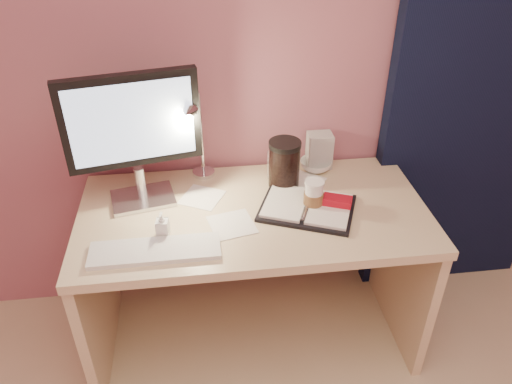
{
  "coord_description": "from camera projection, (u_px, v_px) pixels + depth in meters",
  "views": [
    {
      "loc": [
        -0.19,
        -0.23,
        1.9
      ],
      "look_at": [
        0.0,
        1.33,
        0.85
      ],
      "focal_mm": 35.0,
      "sensor_mm": 36.0,
      "label": 1
    }
  ],
  "objects": [
    {
      "name": "dark_jar",
      "position": [
        284.0,
        166.0,
        2.11
      ],
      "size": [
        0.13,
        0.13,
        0.19
      ],
      "primitive_type": "cylinder",
      "color": "black",
      "rests_on": "desk"
    },
    {
      "name": "keyboard",
      "position": [
        155.0,
        251.0,
        1.78
      ],
      "size": [
        0.47,
        0.14,
        0.02
      ],
      "primitive_type": "cube",
      "rotation": [
        0.0,
        0.0,
        0.0
      ],
      "color": "white",
      "rests_on": "desk"
    },
    {
      "name": "coffee_cup",
      "position": [
        314.0,
        196.0,
        1.98
      ],
      "size": [
        0.08,
        0.08,
        0.13
      ],
      "color": "silver",
      "rests_on": "desk"
    },
    {
      "name": "lotion_bottle",
      "position": [
        162.0,
        224.0,
        1.84
      ],
      "size": [
        0.05,
        0.05,
        0.1
      ],
      "primitive_type": "imported",
      "rotation": [
        0.0,
        0.0,
        -0.14
      ],
      "color": "silver",
      "rests_on": "desk"
    },
    {
      "name": "paper_b",
      "position": [
        302.0,
        182.0,
        2.17
      ],
      "size": [
        0.23,
        0.23,
        0.0
      ],
      "primitive_type": "cube",
      "rotation": [
        0.0,
        0.0,
        -0.66
      ],
      "color": "silver",
      "rests_on": "desk"
    },
    {
      "name": "paper_c",
      "position": [
        202.0,
        197.0,
        2.07
      ],
      "size": [
        0.21,
        0.21,
        0.0
      ],
      "primitive_type": "cube",
      "rotation": [
        0.0,
        0.0,
        1.09
      ],
      "color": "silver",
      "rests_on": "desk"
    },
    {
      "name": "monitor",
      "position": [
        132.0,
        129.0,
        1.88
      ],
      "size": [
        0.51,
        0.23,
        0.55
      ],
      "rotation": [
        0.0,
        0.0,
        0.2
      ],
      "color": "silver",
      "rests_on": "desk"
    },
    {
      "name": "product_box",
      "position": [
        319.0,
        150.0,
        2.24
      ],
      "size": [
        0.11,
        0.09,
        0.16
      ],
      "primitive_type": "cube",
      "rotation": [
        0.0,
        0.0,
        -0.0
      ],
      "color": "silver",
      "rests_on": "desk"
    },
    {
      "name": "clear_cup",
      "position": [
        275.0,
        165.0,
        2.18
      ],
      "size": [
        0.07,
        0.07,
        0.12
      ],
      "primitive_type": "cylinder",
      "color": "white",
      "rests_on": "desk"
    },
    {
      "name": "planner",
      "position": [
        310.0,
        207.0,
        2.0
      ],
      "size": [
        0.44,
        0.39,
        0.06
      ],
      "rotation": [
        0.0,
        0.0,
        -0.39
      ],
      "color": "black",
      "rests_on": "desk"
    },
    {
      "name": "bowl",
      "position": [
        316.0,
        165.0,
        2.25
      ],
      "size": [
        0.19,
        0.19,
        0.04
      ],
      "primitive_type": "imported",
      "rotation": [
        0.0,
        0.0,
        -0.43
      ],
      "color": "white",
      "rests_on": "desk"
    },
    {
      "name": "desk_lamp",
      "position": [
        208.0,
        131.0,
        2.0
      ],
      "size": [
        0.14,
        0.26,
        0.42
      ],
      "rotation": [
        0.0,
        0.0,
        -0.26
      ],
      "color": "silver",
      "rests_on": "desk"
    },
    {
      "name": "paper_a",
      "position": [
        232.0,
        225.0,
        1.92
      ],
      "size": [
        0.2,
        0.2,
        0.0
      ],
      "primitive_type": "cube",
      "rotation": [
        0.0,
        0.0,
        0.22
      ],
      "color": "silver",
      "rests_on": "desk"
    },
    {
      "name": "desk",
      "position": [
        252.0,
        242.0,
        2.19
      ],
      "size": [
        1.4,
        0.7,
        0.73
      ],
      "color": "#C8B28D",
      "rests_on": "ground"
    },
    {
      "name": "room",
      "position": [
        465.0,
        75.0,
        2.13
      ],
      "size": [
        3.5,
        3.5,
        3.5
      ],
      "color": "#C6B28E",
      "rests_on": "ground"
    }
  ]
}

